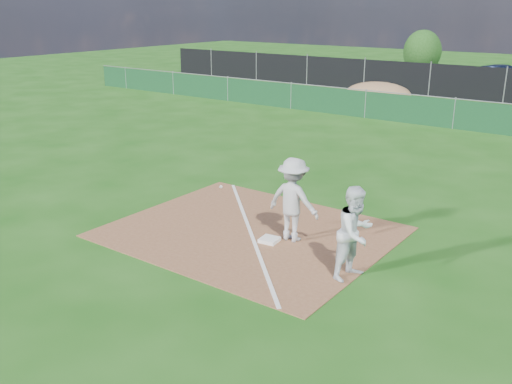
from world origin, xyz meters
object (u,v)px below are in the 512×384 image
(runner, at_px, (355,233))
(first_base, at_px, (269,240))
(play_at_first, at_px, (293,200))
(tree_left, at_px, (422,52))
(car_mid, at_px, (502,79))
(car_left, at_px, (443,74))

(runner, bearing_deg, first_base, 91.25)
(play_at_first, xyz_separation_m, runner, (1.89, -0.80, -0.04))
(tree_left, bearing_deg, play_at_first, -73.75)
(runner, distance_m, car_mid, 27.22)
(first_base, height_order, car_left, car_left)
(first_base, bearing_deg, runner, -10.24)
(car_left, xyz_separation_m, car_mid, (3.65, -0.38, 0.05))
(play_at_first, xyz_separation_m, car_mid, (-2.21, 26.11, -0.20))
(car_left, relative_size, car_mid, 0.90)
(first_base, distance_m, tree_left, 32.83)
(car_left, bearing_deg, tree_left, 37.54)
(play_at_first, bearing_deg, tree_left, 106.25)
(play_at_first, relative_size, tree_left, 0.85)
(runner, height_order, car_mid, runner)
(play_at_first, bearing_deg, first_base, -130.16)
(first_base, distance_m, runner, 2.42)
(runner, xyz_separation_m, tree_left, (-10.98, 32.00, 0.73))
(car_left, bearing_deg, runner, -160.98)
(car_left, distance_m, tree_left, 5.79)
(play_at_first, bearing_deg, runner, -22.96)
(first_base, distance_m, car_left, 27.46)
(play_at_first, height_order, car_left, play_at_first)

